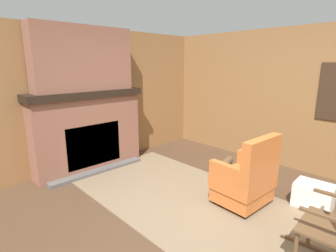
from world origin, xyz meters
The scene contains 12 objects.
ground_plane centered at (0.00, 0.00, 0.00)m, with size 14.00×14.00×0.00m, color #4C3523.
wood_panel_wall_left centered at (-2.63, 0.00, 1.21)m, with size 0.06×5.80×2.42m.
wood_panel_wall_back centered at (0.02, 2.63, 1.22)m, with size 5.80×0.09×2.42m.
fireplace_hearth centered at (-2.40, 0.00, 0.68)m, with size 0.59×1.96×1.38m.
chimney_breast centered at (-2.41, 0.00, 1.89)m, with size 0.33×1.63×1.02m.
area_rug centered at (-0.43, 0.42, 0.01)m, with size 3.76×1.85×0.01m.
armchair centered at (0.13, 0.86, 0.36)m, with size 0.62×0.73×0.96m.
rocking_chair centered at (1.24, 0.38, 0.41)m, with size 0.83×0.55×1.16m.
firewood_stack centered at (-0.64, 1.55, 0.10)m, with size 0.51×0.51×0.25m.
laundry_basket centered at (0.76, 1.46, 0.16)m, with size 0.47×0.37×0.32m.
oil_lamp_vase centered at (-2.45, -0.47, 1.49)m, with size 0.10×0.10×0.30m.
storage_case centered at (-2.45, 0.52, 1.44)m, with size 0.16×0.23×0.12m.
Camera 1 is at (1.69, -2.02, 1.82)m, focal length 28.00 mm.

